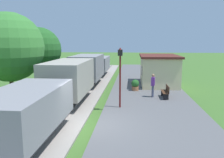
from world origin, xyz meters
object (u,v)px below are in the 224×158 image
(freight_train, at_px, (80,75))
(lamp_post_near, at_px, (120,66))
(station_hut, at_px, (159,70))
(potted_planter, at_px, (135,85))
(bench_near_hut, at_px, (166,91))
(bench_down_platform, at_px, (153,72))
(person_waiting, at_px, (153,84))
(tree_trackside_mid, at_px, (9,47))
(tree_trackside_far, at_px, (39,50))

(freight_train, distance_m, lamp_post_near, 6.10)
(station_hut, bearing_deg, potted_planter, -126.18)
(lamp_post_near, bearing_deg, bench_near_hut, 40.65)
(freight_train, xyz_separation_m, lamp_post_near, (3.60, -4.77, 1.25))
(station_hut, height_order, bench_near_hut, station_hut)
(bench_down_platform, bearing_deg, freight_train, -128.16)
(bench_near_hut, height_order, lamp_post_near, lamp_post_near)
(bench_near_hut, bearing_deg, potted_planter, 132.91)
(bench_down_platform, bearing_deg, person_waiting, -95.02)
(freight_train, bearing_deg, bench_near_hut, -16.78)
(person_waiting, relative_size, tree_trackside_mid, 0.27)
(station_hut, height_order, bench_down_platform, station_hut)
(lamp_post_near, distance_m, tree_trackside_far, 10.87)
(bench_near_hut, distance_m, person_waiting, 1.05)
(station_hut, bearing_deg, freight_train, -153.86)
(freight_train, height_order, station_hut, station_hut)
(station_hut, relative_size, bench_down_platform, 3.87)
(station_hut, bearing_deg, person_waiting, -100.38)
(bench_near_hut, xyz_separation_m, tree_trackside_mid, (-10.85, -1.40, 3.18))
(potted_planter, bearing_deg, station_hut, 53.82)
(freight_train, xyz_separation_m, tree_trackside_far, (-4.47, 2.48, 1.97))
(potted_planter, distance_m, tree_trackside_far, 9.72)
(tree_trackside_far, bearing_deg, station_hut, 4.34)
(person_waiting, height_order, tree_trackside_far, tree_trackside_far)
(freight_train, relative_size, tree_trackside_mid, 4.14)
(bench_near_hut, xyz_separation_m, tree_trackside_far, (-11.24, 4.52, 2.80))
(bench_down_platform, height_order, tree_trackside_mid, tree_trackside_mid)
(bench_near_hut, bearing_deg, person_waiting, 169.20)
(bench_near_hut, xyz_separation_m, bench_down_platform, (0.00, 10.65, 0.00))
(potted_planter, bearing_deg, tree_trackside_far, 166.51)
(tree_trackside_mid, xyz_separation_m, tree_trackside_far, (-0.39, 5.93, -0.38))
(freight_train, xyz_separation_m, potted_planter, (4.58, 0.31, -0.83))
(bench_near_hut, distance_m, tree_trackside_mid, 11.40)
(potted_planter, xyz_separation_m, lamp_post_near, (-0.99, -5.07, 2.08))
(tree_trackside_mid, bearing_deg, freight_train, 40.14)
(bench_down_platform, bearing_deg, station_hut, -89.66)
(lamp_post_near, relative_size, tree_trackside_mid, 0.59)
(freight_train, xyz_separation_m, tree_trackside_mid, (-4.09, -3.45, 2.35))
(potted_planter, bearing_deg, person_waiting, -59.84)
(bench_down_platform, relative_size, tree_trackside_mid, 0.24)
(freight_train, bearing_deg, tree_trackside_far, 150.97)
(freight_train, bearing_deg, tree_trackside_mid, -139.86)
(freight_train, relative_size, tree_trackside_far, 4.62)
(potted_planter, bearing_deg, freight_train, -176.15)
(bench_near_hut, height_order, bench_down_platform, same)
(bench_down_platform, height_order, person_waiting, person_waiting)
(station_hut, relative_size, bench_near_hut, 3.87)
(bench_near_hut, distance_m, tree_trackside_far, 12.43)
(tree_trackside_mid, bearing_deg, bench_near_hut, 7.38)
(potted_planter, bearing_deg, lamp_post_near, -101.04)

